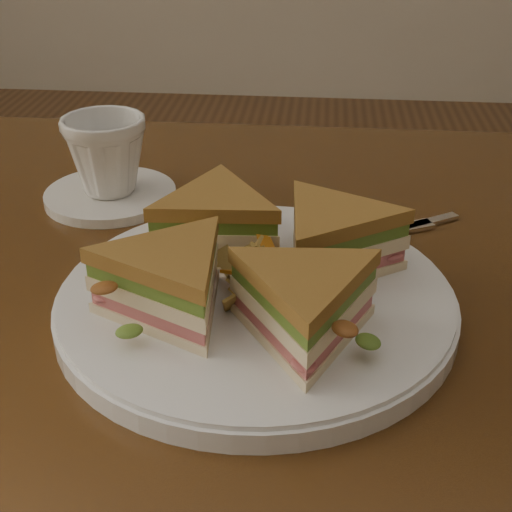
# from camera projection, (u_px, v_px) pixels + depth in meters

# --- Properties ---
(table) EXTENTS (1.20, 0.80, 0.75)m
(table) POSITION_uv_depth(u_px,v_px,m) (289.00, 377.00, 0.65)
(table) COLOR #341D0B
(table) RESTS_ON ground
(plate) EXTENTS (0.31, 0.31, 0.02)m
(plate) POSITION_uv_depth(u_px,v_px,m) (256.00, 303.00, 0.56)
(plate) COLOR white
(plate) RESTS_ON table
(sandwich_wedges) EXTENTS (0.29, 0.29, 0.06)m
(sandwich_wedges) POSITION_uv_depth(u_px,v_px,m) (256.00, 262.00, 0.54)
(sandwich_wedges) COLOR #FBE6B9
(sandwich_wedges) RESTS_ON plate
(crisps_mound) EXTENTS (0.09, 0.09, 0.05)m
(crisps_mound) POSITION_uv_depth(u_px,v_px,m) (256.00, 266.00, 0.54)
(crisps_mound) COLOR orange
(crisps_mound) RESTS_ON plate
(spoon) EXTENTS (0.16, 0.11, 0.01)m
(spoon) POSITION_uv_depth(u_px,v_px,m) (339.00, 244.00, 0.65)
(spoon) COLOR silver
(spoon) RESTS_ON table
(knife) EXTENTS (0.20, 0.10, 0.00)m
(knife) POSITION_uv_depth(u_px,v_px,m) (323.00, 244.00, 0.66)
(knife) COLOR silver
(knife) RESTS_ON table
(saucer) EXTENTS (0.14, 0.14, 0.01)m
(saucer) POSITION_uv_depth(u_px,v_px,m) (111.00, 195.00, 0.74)
(saucer) COLOR white
(saucer) RESTS_ON table
(coffee_cup) EXTENTS (0.09, 0.09, 0.08)m
(coffee_cup) POSITION_uv_depth(u_px,v_px,m) (106.00, 155.00, 0.72)
(coffee_cup) COLOR white
(coffee_cup) RESTS_ON saucer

